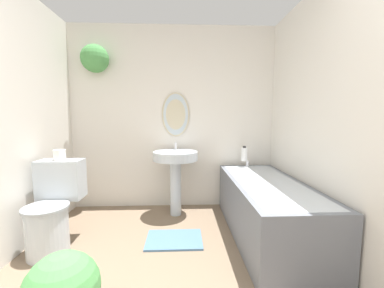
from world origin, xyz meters
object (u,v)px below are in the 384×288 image
object	(u,v)px
toilet	(53,209)
bathtub	(266,207)
toilet_paper_roll	(60,155)
shampoo_bottle	(244,154)
pedestal_sink	(175,165)

from	to	relation	value
toilet	bathtub	distance (m)	2.05
toilet	toilet_paper_roll	world-z (taller)	toilet_paper_roll
shampoo_bottle	toilet_paper_roll	size ratio (longest dim) A/B	1.78
shampoo_bottle	toilet_paper_roll	distance (m)	2.12
pedestal_sink	toilet_paper_roll	bearing A→B (deg)	-153.81
pedestal_sink	toilet_paper_roll	xyz separation A→B (m)	(-1.11, -0.54, 0.22)
pedestal_sink	shampoo_bottle	size ratio (longest dim) A/B	4.58
shampoo_bottle	toilet_paper_roll	xyz separation A→B (m)	(-2.00, -0.70, 0.11)
toilet	bathtub	world-z (taller)	toilet
shampoo_bottle	pedestal_sink	bearing A→B (deg)	-170.02
toilet	shampoo_bottle	world-z (taller)	shampoo_bottle
bathtub	shampoo_bottle	size ratio (longest dim) A/B	8.49
pedestal_sink	toilet	bearing A→B (deg)	-147.13
bathtub	shampoo_bottle	distance (m)	0.85
toilet	pedestal_sink	xyz separation A→B (m)	(1.11, 0.71, 0.25)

